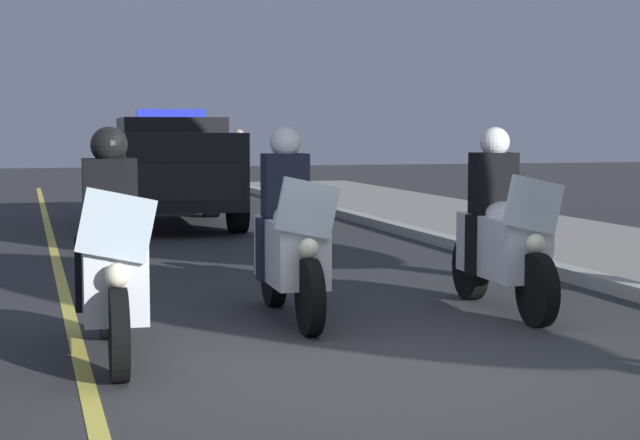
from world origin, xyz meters
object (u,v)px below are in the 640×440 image
object	(u,v)px
police_motorcycle_trailing	(501,237)
police_suv	(172,165)
police_motorcycle_lead_right	(290,242)
cyclist_background	(239,167)
police_motorcycle_lead_left	(112,265)

from	to	relation	value
police_motorcycle_trailing	police_suv	size ratio (longest dim) A/B	0.43
police_motorcycle_lead_right	police_suv	size ratio (longest dim) A/B	0.43
police_motorcycle_lead_right	cyclist_background	bearing A→B (deg)	170.32
police_motorcycle_lead_left	cyclist_background	world-z (taller)	police_motorcycle_lead_left
police_motorcycle_lead_right	police_suv	distance (m)	9.39
police_motorcycle_lead_left	cyclist_background	size ratio (longest dim) A/B	1.22
police_suv	cyclist_background	distance (m)	5.25
police_motorcycle_lead_left	police_motorcycle_trailing	distance (m)	3.76
police_motorcycle_lead_left	cyclist_background	distance (m)	15.84
police_motorcycle_lead_right	police_suv	xyz separation A→B (m)	(-9.38, 0.24, 0.37)
cyclist_background	police_motorcycle_lead_right	bearing A→B (deg)	-9.68
police_motorcycle_trailing	police_motorcycle_lead_left	bearing A→B (deg)	-74.83
police_motorcycle_lead_right	police_motorcycle_trailing	size ratio (longest dim) A/B	1.00
police_motorcycle_lead_right	police_motorcycle_trailing	world-z (taller)	same
police_suv	cyclist_background	bearing A→B (deg)	155.50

